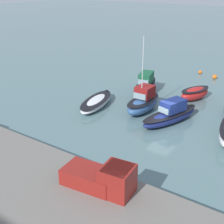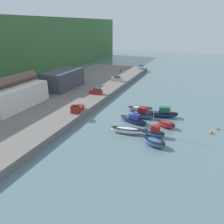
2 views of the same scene
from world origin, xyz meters
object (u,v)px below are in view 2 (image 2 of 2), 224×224
(moored_boat_6, at_px, (166,124))
(dog_on_quay, at_px, (129,68))
(moored_boat_2, at_px, (141,114))
(moored_boat_7, at_px, (163,113))
(moored_boat_5, at_px, (154,132))
(parked_car_3, at_px, (141,67))
(pickup_truck_0, at_px, (77,109))
(mooring_buoy_0, at_px, (218,128))
(mooring_buoy_1, at_px, (211,132))
(moored_boat_4, at_px, (154,142))
(moored_boat_1, at_px, (133,120))
(person_on_quay, at_px, (121,70))
(moored_boat_0, at_px, (127,130))
(parked_car_2, at_px, (117,79))
(moored_boat_3, at_px, (140,108))
(parked_car_0, at_px, (96,91))

(moored_boat_6, distance_m, dog_on_quay, 66.83)
(moored_boat_2, height_order, moored_boat_7, moored_boat_2)
(moored_boat_5, xyz_separation_m, moored_boat_7, (11.64, 0.14, 0.07))
(parked_car_3, distance_m, pickup_truck_0, 64.55)
(parked_car_3, xyz_separation_m, mooring_buoy_0, (-58.36, -34.88, -2.29))
(dog_on_quay, bearing_deg, pickup_truck_0, -50.39)
(moored_boat_7, xyz_separation_m, mooring_buoy_1, (-5.42, -11.99, -0.70))
(moored_boat_4, xyz_separation_m, pickup_truck_0, (7.08, 22.37, 1.61))
(moored_boat_1, height_order, person_on_quay, person_on_quay)
(moored_boat_7, bearing_deg, dog_on_quay, 11.64)
(moored_boat_1, relative_size, mooring_buoy_1, 11.40)
(moored_boat_0, xyz_separation_m, moored_boat_4, (-3.20, -6.91, 0.06))
(moored_boat_5, distance_m, person_on_quay, 62.41)
(moored_boat_4, bearing_deg, moored_boat_6, 12.18)
(moored_boat_5, distance_m, mooring_buoy_0, 16.13)
(moored_boat_5, bearing_deg, person_on_quay, 35.06)
(parked_car_2, bearing_deg, parked_car_3, -5.72)
(moored_boat_7, bearing_deg, mooring_buoy_0, -116.23)
(moored_boat_6, bearing_deg, moored_boat_4, -165.14)
(mooring_buoy_0, bearing_deg, parked_car_2, 51.84)
(moored_boat_3, distance_m, pickup_truck_0, 18.29)
(parked_car_2, bearing_deg, moored_boat_1, -153.77)
(moored_boat_4, xyz_separation_m, parked_car_3, (71.63, 22.50, 1.71))
(moored_boat_3, relative_size, moored_boat_7, 0.90)
(parked_car_0, xyz_separation_m, parked_car_2, (19.29, 0.17, 0.00))
(moored_boat_0, relative_size, moored_boat_2, 0.92)
(moored_boat_2, height_order, moored_boat_3, moored_boat_2)
(moored_boat_6, bearing_deg, parked_car_0, 80.94)
(moored_boat_7, height_order, pickup_truck_0, pickup_truck_0)
(moored_boat_7, distance_m, parked_car_0, 24.53)
(moored_boat_5, relative_size, moored_boat_6, 1.77)
(mooring_buoy_0, relative_size, mooring_buoy_1, 0.82)
(moored_boat_1, xyz_separation_m, person_on_quay, (50.45, 22.06, 1.88))
(parked_car_2, distance_m, parked_car_3, 29.33)
(moored_boat_1, relative_size, moored_boat_3, 1.06)
(moored_boat_4, bearing_deg, parked_car_0, 62.90)
(parked_car_0, distance_m, mooring_buoy_1, 37.63)
(parked_car_0, height_order, dog_on_quay, parked_car_0)
(person_on_quay, xyz_separation_m, dog_on_quay, (10.06, -0.87, -0.64))
(pickup_truck_0, bearing_deg, parked_car_2, -93.08)
(moored_boat_0, distance_m, parked_car_0, 26.62)
(parked_car_2, height_order, person_on_quay, parked_car_2)
(moored_boat_3, bearing_deg, moored_boat_0, 171.22)
(moored_boat_7, height_order, mooring_buoy_1, moored_boat_7)
(moored_boat_1, height_order, moored_boat_2, moored_boat_2)
(moored_boat_1, bearing_deg, moored_boat_5, -111.52)
(moored_boat_4, relative_size, pickup_truck_0, 1.03)
(moored_boat_3, bearing_deg, moored_boat_7, -124.25)
(moored_boat_4, bearing_deg, moored_boat_5, 29.11)
(moored_boat_3, distance_m, dog_on_quay, 55.18)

